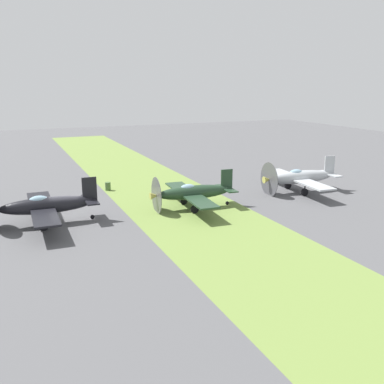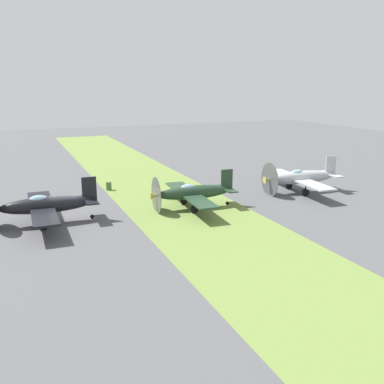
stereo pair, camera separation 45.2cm
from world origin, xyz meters
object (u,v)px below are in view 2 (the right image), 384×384
object	(u,v)px
airplane_wingman	(193,192)
fuel_drum	(109,186)
airplane_trail	(301,177)
airplane_lead	(45,205)

from	to	relation	value
airplane_wingman	fuel_drum	xyz separation A→B (m)	(10.14, 5.71, -1.08)
airplane_wingman	airplane_trail	world-z (taller)	airplane_trail
airplane_lead	airplane_trail	distance (m)	26.11
airplane_lead	airplane_wingman	world-z (taller)	airplane_lead
airplane_lead	airplane_trail	world-z (taller)	airplane_trail
airplane_lead	fuel_drum	bearing A→B (deg)	-36.52
airplane_trail	airplane_wingman	bearing A→B (deg)	99.56
airplane_trail	fuel_drum	size ratio (longest dim) A/B	12.17
airplane_wingman	airplane_trail	distance (m)	13.12
airplane_trail	fuel_drum	bearing A→B (deg)	68.75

